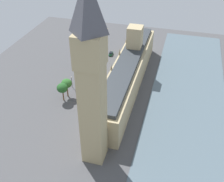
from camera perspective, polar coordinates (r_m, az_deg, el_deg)
The scene contains 15 objects.
ground_plane at distance 131.51m, azimuth 2.23°, elevation 1.06°, with size 149.91×149.91×0.00m, color #4C4C4F.
river_thames at distance 129.38m, azimuth 15.33°, elevation -0.93°, with size 32.72×134.92×0.25m, color slate.
parliament_building at distance 128.19m, azimuth 3.29°, elevation 3.88°, with size 12.24×79.91×24.19m.
clock_tower at distance 78.12m, azimuth -4.30°, elevation 2.52°, with size 8.03×8.03×61.26m.
car_dark_green_leading at distance 157.87m, azimuth -0.22°, elevation 7.72°, with size 2.25×4.59×1.74m.
car_silver_near_tower at distance 137.73m, azimuth -2.41°, elevation 3.23°, with size 2.14×4.67×1.74m.
double_decker_bus_trailing at distance 126.16m, azimuth -4.51°, elevation 0.76°, with size 2.76×10.53×4.75m.
pedestrian_under_trees at distance 132.40m, azimuth -0.10°, elevation 1.72°, with size 0.59×0.49×1.56m.
pedestrian_kerbside at distance 119.93m, azimuth -2.10°, elevation -2.35°, with size 0.63×0.67×1.58m.
plane_tree_by_river_gate at distance 146.57m, azimuth -5.29°, elevation 8.35°, with size 6.77×6.77×10.79m.
plane_tree_far_end at distance 120.51m, azimuth -10.19°, elevation 0.61°, with size 4.83×4.83×8.56m.
plane_tree_corner at distance 122.49m, azimuth -9.33°, elevation 1.53°, with size 4.69×4.69×8.86m.
plane_tree_opposite_hall at distance 148.68m, azimuth -4.32°, elevation 8.27°, with size 6.04×6.04×9.23m.
street_lamp_midblock at distance 151.31m, azimuth -4.51°, elevation 7.69°, with size 0.56×0.56×5.82m.
street_lamp_slot_10 at distance 129.71m, azimuth -8.33°, elevation 2.31°, with size 0.56×0.56×5.82m.
Camera 1 is at (-23.99, 106.16, 73.82)m, focal length 44.41 mm.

